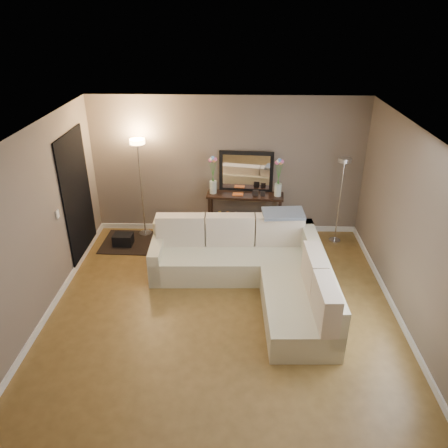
{
  "coord_description": "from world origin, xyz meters",
  "views": [
    {
      "loc": [
        0.18,
        -4.92,
        3.99
      ],
      "look_at": [
        0.0,
        0.8,
        1.1
      ],
      "focal_mm": 35.0,
      "sensor_mm": 36.0,
      "label": 1
    }
  ],
  "objects_px": {
    "sectional_sofa": "(256,267)",
    "console_table": "(240,213)",
    "floor_lamp_lit": "(140,169)",
    "floor_lamp_unlit": "(342,184)"
  },
  "relations": [
    {
      "from": "sectional_sofa",
      "to": "console_table",
      "type": "height_order",
      "value": "sectional_sofa"
    },
    {
      "from": "console_table",
      "to": "floor_lamp_lit",
      "type": "relative_size",
      "value": 0.76
    },
    {
      "from": "floor_lamp_lit",
      "to": "floor_lamp_unlit",
      "type": "bearing_deg",
      "value": -2.55
    },
    {
      "from": "floor_lamp_lit",
      "to": "floor_lamp_unlit",
      "type": "distance_m",
      "value": 3.62
    },
    {
      "from": "sectional_sofa",
      "to": "console_table",
      "type": "distance_m",
      "value": 1.7
    },
    {
      "from": "floor_lamp_unlit",
      "to": "floor_lamp_lit",
      "type": "bearing_deg",
      "value": 177.45
    },
    {
      "from": "sectional_sofa",
      "to": "floor_lamp_lit",
      "type": "relative_size",
      "value": 1.46
    },
    {
      "from": "floor_lamp_lit",
      "to": "floor_lamp_unlit",
      "type": "height_order",
      "value": "floor_lamp_lit"
    },
    {
      "from": "console_table",
      "to": "floor_lamp_unlit",
      "type": "distance_m",
      "value": 1.91
    },
    {
      "from": "sectional_sofa",
      "to": "console_table",
      "type": "relative_size",
      "value": 1.92
    }
  ]
}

